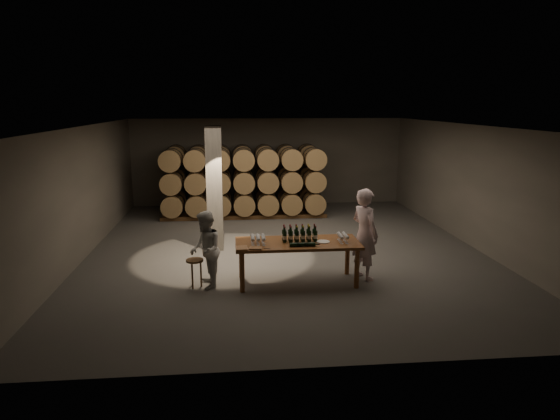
{
  "coord_description": "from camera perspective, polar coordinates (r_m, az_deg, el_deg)",
  "views": [
    {
      "loc": [
        -1.34,
        -12.51,
        3.77
      ],
      "look_at": [
        -0.15,
        -0.22,
        1.1
      ],
      "focal_mm": 32.0,
      "sensor_mm": 36.0,
      "label": 1
    }
  ],
  "objects": [
    {
      "name": "glass_cluster_right",
      "position": [
        10.57,
        7.19,
        -2.94
      ],
      "size": [
        0.2,
        0.42,
        0.18
      ],
      "color": "silver",
      "rests_on": "tasting_table"
    },
    {
      "name": "plate",
      "position": [
        10.52,
        4.95,
        -3.62
      ],
      "size": [
        0.28,
        0.28,
        0.02
      ],
      "primitive_type": "cylinder",
      "color": "white",
      "rests_on": "tasting_table"
    },
    {
      "name": "notebook_corner",
      "position": [
        10.05,
        -4.41,
        -4.36
      ],
      "size": [
        0.25,
        0.32,
        0.03
      ],
      "primitive_type": "cube",
      "rotation": [
        0.0,
        0.0,
        0.06
      ],
      "color": "brown",
      "rests_on": "tasting_table"
    },
    {
      "name": "notebook_near",
      "position": [
        10.02,
        -2.8,
        -4.37
      ],
      "size": [
        0.27,
        0.23,
        0.03
      ],
      "primitive_type": "cube",
      "rotation": [
        0.0,
        0.0,
        -0.14
      ],
      "color": "brown",
      "rests_on": "tasting_table"
    },
    {
      "name": "lying_bottles",
      "position": [
        10.16,
        2.63,
        -3.96
      ],
      "size": [
        0.63,
        0.08,
        0.08
      ],
      "color": "black",
      "rests_on": "tasting_table"
    },
    {
      "name": "tasting_table",
      "position": [
        10.53,
        2.01,
        -4.21
      ],
      "size": [
        2.6,
        1.1,
        0.9
      ],
      "color": "brown",
      "rests_on": "ground"
    },
    {
      "name": "glass_cluster_left",
      "position": [
        10.35,
        -2.54,
        -3.19
      ],
      "size": [
        0.3,
        0.41,
        0.17
      ],
      "color": "silver",
      "rests_on": "tasting_table"
    },
    {
      "name": "room",
      "position": [
        12.9,
        -7.5,
        2.42
      ],
      "size": [
        12.0,
        12.0,
        12.0
      ],
      "color": "#565451",
      "rests_on": "ground"
    },
    {
      "name": "barrel_stack_front",
      "position": [
        16.52,
        -4.15,
        3.2
      ],
      "size": [
        5.48,
        0.95,
        2.31
      ],
      "color": "brown",
      "rests_on": "ground"
    },
    {
      "name": "person_woman",
      "position": [
        10.37,
        -8.51,
        -4.53
      ],
      "size": [
        0.7,
        0.85,
        1.61
      ],
      "primitive_type": "imported",
      "rotation": [
        0.0,
        0.0,
        -1.45
      ],
      "color": "silver",
      "rests_on": "ground"
    },
    {
      "name": "pen",
      "position": [
        10.0,
        -1.49,
        -4.44
      ],
      "size": [
        0.13,
        0.04,
        0.01
      ],
      "primitive_type": "cylinder",
      "rotation": [
        0.0,
        1.57,
        -0.25
      ],
      "color": "black",
      "rests_on": "tasting_table"
    },
    {
      "name": "stool",
      "position": [
        10.51,
        -9.71,
        -6.16
      ],
      "size": [
        0.36,
        0.36,
        0.6
      ],
      "rotation": [
        0.0,
        0.0,
        -0.42
      ],
      "color": "brown",
      "rests_on": "ground"
    },
    {
      "name": "person_man",
      "position": [
        10.89,
        9.66,
        -2.72
      ],
      "size": [
        0.76,
        0.87,
        1.99
      ],
      "primitive_type": "imported",
      "rotation": [
        0.0,
        0.0,
        2.05
      ],
      "color": "#F6D5DC",
      "rests_on": "ground"
    },
    {
      "name": "bottle_cluster",
      "position": [
        10.54,
        2.26,
        -2.91
      ],
      "size": [
        0.74,
        0.24,
        0.34
      ],
      "color": "black",
      "rests_on": "tasting_table"
    },
    {
      "name": "barrel_stack_back",
      "position": [
        17.9,
        -4.26,
        3.9
      ],
      "size": [
        5.48,
        0.95,
        2.31
      ],
      "color": "brown",
      "rests_on": "ground"
    }
  ]
}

